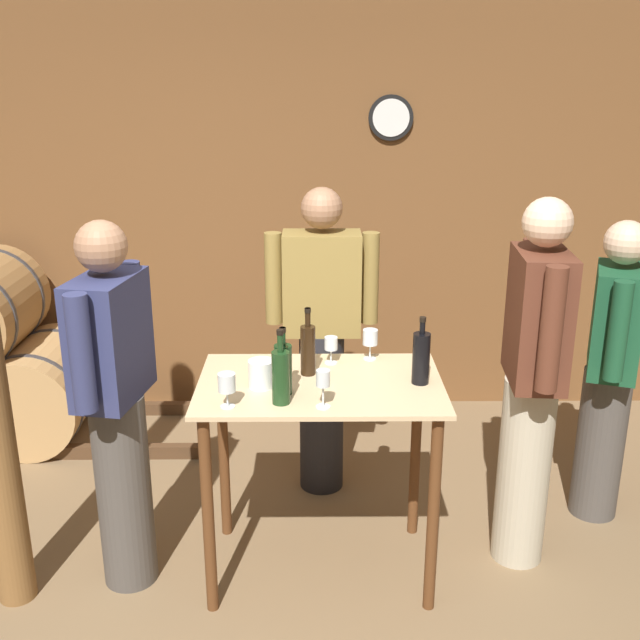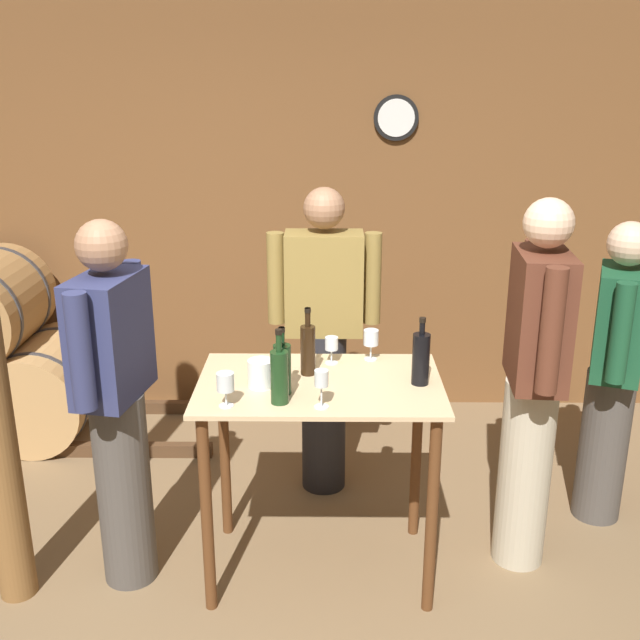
# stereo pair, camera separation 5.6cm
# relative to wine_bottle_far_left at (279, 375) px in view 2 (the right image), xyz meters

# --- Properties ---
(back_wall) EXTENTS (8.40, 0.08, 2.70)m
(back_wall) POSITION_rel_wine_bottle_far_left_xyz_m (-0.07, 2.09, 0.29)
(back_wall) COLOR brown
(back_wall) RESTS_ON ground_plane
(tasting_table) EXTENTS (1.06, 0.69, 0.94)m
(tasting_table) POSITION_rel_wine_bottle_far_left_xyz_m (0.16, 0.21, -0.31)
(tasting_table) COLOR #D1B284
(tasting_table) RESTS_ON ground_plane
(wine_bottle_far_left) EXTENTS (0.07, 0.07, 0.31)m
(wine_bottle_far_left) POSITION_rel_wine_bottle_far_left_xyz_m (0.00, 0.00, 0.00)
(wine_bottle_far_left) COLOR #193819
(wine_bottle_far_left) RESTS_ON tasting_table
(wine_bottle_left) EXTENTS (0.07, 0.07, 0.29)m
(wine_bottle_left) POSITION_rel_wine_bottle_far_left_xyz_m (0.01, 0.09, -0.01)
(wine_bottle_left) COLOR black
(wine_bottle_left) RESTS_ON tasting_table
(wine_bottle_center) EXTENTS (0.07, 0.07, 0.31)m
(wine_bottle_center) POSITION_rel_wine_bottle_far_left_xyz_m (0.11, 0.30, 0.00)
(wine_bottle_center) COLOR black
(wine_bottle_center) RESTS_ON tasting_table
(wine_bottle_right) EXTENTS (0.08, 0.08, 0.30)m
(wine_bottle_right) POSITION_rel_wine_bottle_far_left_xyz_m (0.59, 0.20, -0.00)
(wine_bottle_right) COLOR black
(wine_bottle_right) RESTS_ON tasting_table
(wine_glass_near_left) EXTENTS (0.07, 0.07, 0.14)m
(wine_glass_near_left) POSITION_rel_wine_bottle_far_left_xyz_m (-0.21, -0.04, -0.02)
(wine_glass_near_left) COLOR silver
(wine_glass_near_left) RESTS_ON tasting_table
(wine_glass_near_center) EXTENTS (0.06, 0.06, 0.16)m
(wine_glass_near_center) POSITION_rel_wine_bottle_far_left_xyz_m (0.17, -0.04, -0.00)
(wine_glass_near_center) COLOR silver
(wine_glass_near_center) RESTS_ON tasting_table
(wine_glass_near_right) EXTENTS (0.06, 0.06, 0.13)m
(wine_glass_near_right) POSITION_rel_wine_bottle_far_left_xyz_m (0.21, 0.43, -0.03)
(wine_glass_near_right) COLOR silver
(wine_glass_near_right) RESTS_ON tasting_table
(wine_glass_far_side) EXTENTS (0.07, 0.07, 0.14)m
(wine_glass_far_side) POSITION_rel_wine_bottle_far_left_xyz_m (0.39, 0.48, -0.02)
(wine_glass_far_side) COLOR silver
(wine_glass_far_side) RESTS_ON tasting_table
(ice_bucket) EXTENTS (0.11, 0.11, 0.12)m
(ice_bucket) POSITION_rel_wine_bottle_far_left_xyz_m (-0.09, 0.16, -0.06)
(ice_bucket) COLOR white
(ice_bucket) RESTS_ON tasting_table
(person_host) EXTENTS (0.29, 0.58, 1.66)m
(person_host) POSITION_rel_wine_bottle_far_left_xyz_m (-0.71, 0.14, -0.18)
(person_host) COLOR #4C4742
(person_host) RESTS_ON ground_plane
(person_visitor_with_scarf) EXTENTS (0.59, 0.24, 1.67)m
(person_visitor_with_scarf) POSITION_rel_wine_bottle_far_left_xyz_m (0.17, 0.95, -0.18)
(person_visitor_with_scarf) COLOR #232328
(person_visitor_with_scarf) RESTS_ON ground_plane
(person_visitor_bearded) EXTENTS (0.34, 0.56, 1.56)m
(person_visitor_bearded) POSITION_rel_wine_bottle_far_left_xyz_m (1.61, 0.67, -0.24)
(person_visitor_bearded) COLOR #4C4742
(person_visitor_bearded) RESTS_ON ground_plane
(person_visitor_near_door) EXTENTS (0.25, 0.59, 1.73)m
(person_visitor_near_door) POSITION_rel_wine_bottle_far_left_xyz_m (1.10, 0.29, -0.15)
(person_visitor_near_door) COLOR #B7AD93
(person_visitor_near_door) RESTS_ON ground_plane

